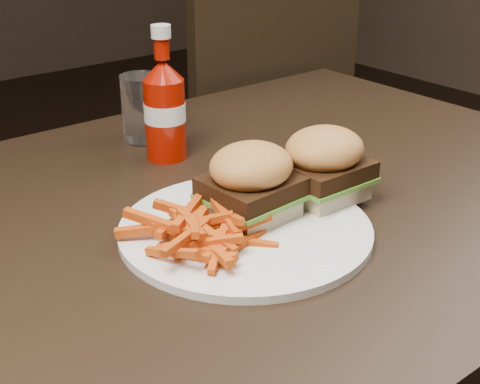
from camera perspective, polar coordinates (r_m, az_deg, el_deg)
dining_table at (r=0.88m, az=-1.91°, el=-2.09°), size 1.20×0.80×0.04m
chair_far at (r=1.76m, az=-1.25°, el=1.63°), size 0.49×0.49×0.04m
plate at (r=0.79m, az=0.45°, el=-3.19°), size 0.30×0.30×0.01m
sandwich_half_a at (r=0.81m, az=0.94°, el=-1.33°), size 0.10×0.09×0.02m
sandwich_half_b at (r=0.86m, az=7.04°, el=0.33°), size 0.09×0.09×0.02m
fries_pile at (r=0.74m, az=-4.00°, el=-3.05°), size 0.16×0.16×0.05m
ketchup_bottle at (r=1.00m, az=-6.40°, el=6.16°), size 0.08×0.08×0.12m
tumbler at (r=1.07m, az=-8.33°, el=7.15°), size 0.08×0.08×0.10m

